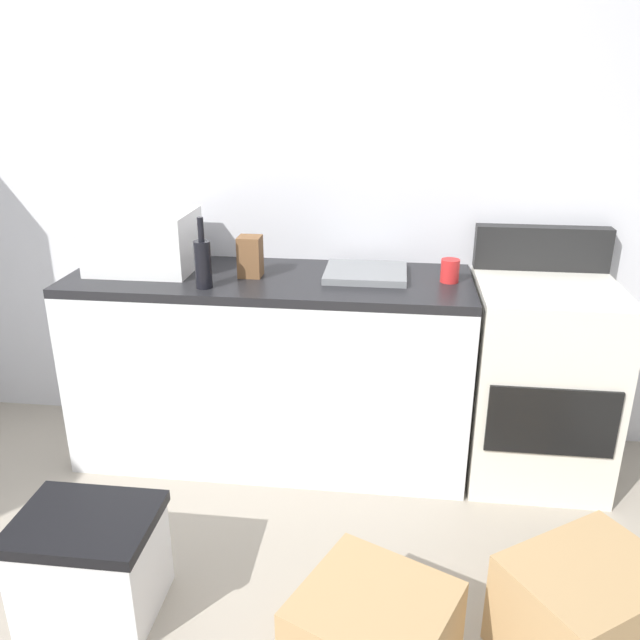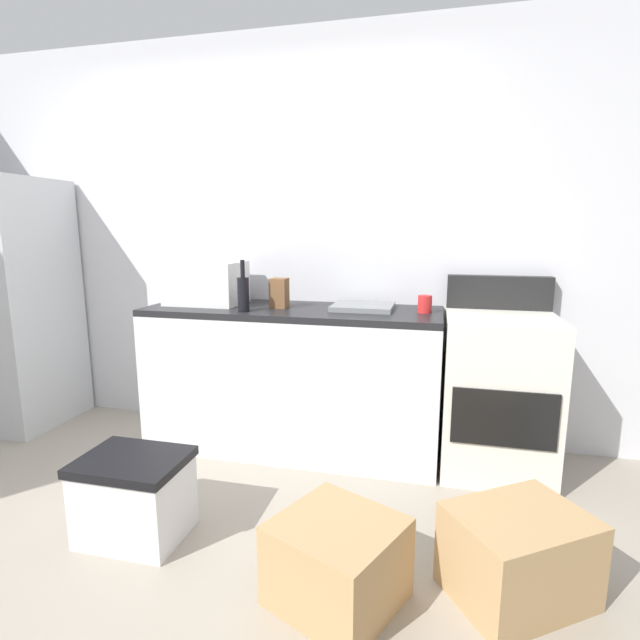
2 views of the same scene
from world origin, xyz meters
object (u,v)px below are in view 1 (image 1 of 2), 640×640
(coffee_mug, at_px, (450,271))
(knife_block, at_px, (250,256))
(microwave, at_px, (143,241))
(storage_bin, at_px, (91,563))
(stove_oven, at_px, (538,378))
(cardboard_box_small, at_px, (373,639))
(cardboard_box_medium, at_px, (585,610))
(wine_bottle, at_px, (203,262))

(coffee_mug, xyz_separation_m, knife_block, (-0.87, -0.02, 0.04))
(microwave, bearing_deg, storage_bin, -81.74)
(coffee_mug, height_order, storage_bin, coffee_mug)
(coffee_mug, distance_m, storage_bin, 1.79)
(coffee_mug, relative_size, knife_block, 0.56)
(stove_oven, xyz_separation_m, cardboard_box_small, (-0.68, -1.23, -0.31))
(storage_bin, bearing_deg, coffee_mug, 41.51)
(microwave, relative_size, cardboard_box_small, 1.08)
(stove_oven, height_order, storage_bin, stove_oven)
(storage_bin, bearing_deg, knife_block, 71.91)
(cardboard_box_medium, height_order, storage_bin, storage_bin)
(stove_oven, bearing_deg, storage_bin, -147.02)
(microwave, xyz_separation_m, cardboard_box_small, (1.12, -1.26, -0.88))
(coffee_mug, bearing_deg, storage_bin, -138.49)
(microwave, height_order, storage_bin, microwave)
(stove_oven, relative_size, storage_bin, 2.39)
(coffee_mug, distance_m, cardboard_box_small, 1.50)
(wine_bottle, relative_size, cardboard_box_small, 0.70)
(knife_block, bearing_deg, cardboard_box_small, -63.16)
(stove_oven, xyz_separation_m, knife_block, (-1.30, -0.01, 0.52))
(stove_oven, height_order, coffee_mug, stove_oven)
(cardboard_box_small, height_order, storage_bin, storage_bin)
(knife_block, xyz_separation_m, cardboard_box_medium, (1.28, -1.04, -0.82))
(wine_bottle, xyz_separation_m, knife_block, (0.16, 0.18, -0.02))
(microwave, bearing_deg, coffee_mug, -0.76)
(coffee_mug, bearing_deg, microwave, 179.24)
(knife_block, distance_m, cardboard_box_medium, 1.84)
(stove_oven, distance_m, knife_block, 1.40)
(stove_oven, relative_size, knife_block, 6.11)
(knife_block, bearing_deg, coffee_mug, 1.39)
(cardboard_box_small, xyz_separation_m, storage_bin, (-0.96, 0.17, 0.03))
(stove_oven, bearing_deg, cardboard_box_small, -118.79)
(storage_bin, bearing_deg, cardboard_box_small, -9.86)
(cardboard_box_small, bearing_deg, knife_block, 116.84)
(stove_oven, distance_m, microwave, 1.89)
(wine_bottle, bearing_deg, stove_oven, 7.61)
(wine_bottle, bearing_deg, coffee_mug, 11.30)
(wine_bottle, xyz_separation_m, storage_bin, (-0.19, -0.87, -0.82))
(coffee_mug, height_order, cardboard_box_small, coffee_mug)
(knife_block, bearing_deg, wine_bottle, -130.58)
(stove_oven, distance_m, wine_bottle, 1.57)
(wine_bottle, height_order, knife_block, wine_bottle)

